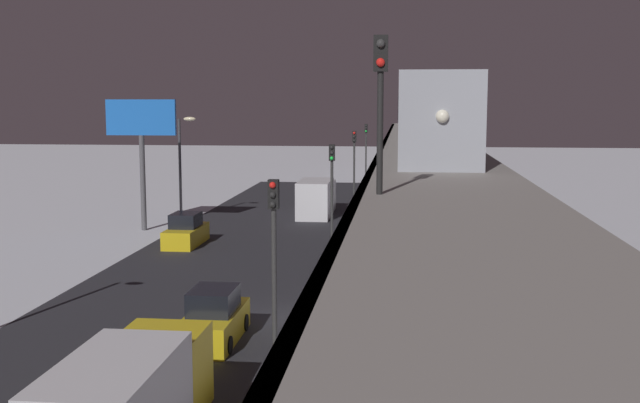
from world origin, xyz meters
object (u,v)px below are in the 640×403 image
(sedan_yellow, at_px, (214,320))
(traffic_light_distant, at_px, (366,145))
(sedan_yellow_2, at_px, (186,232))
(subway_train, at_px, (420,108))
(traffic_light_far, at_px, (354,158))
(commercial_billboard, at_px, (141,130))
(traffic_light_near, at_px, (274,250))
(rail_signal, at_px, (380,87))
(delivery_van, at_px, (317,198))
(traffic_light_mid, at_px, (332,184))

(sedan_yellow, bearing_deg, traffic_light_distant, 86.94)
(sedan_yellow_2, bearing_deg, subway_train, -130.10)
(traffic_light_far, distance_m, commercial_billboard, 17.99)
(commercial_billboard, bearing_deg, traffic_light_near, 116.61)
(subway_train, bearing_deg, rail_signal, 87.54)
(traffic_light_near, bearing_deg, sedan_yellow_2, -67.39)
(delivery_van, distance_m, commercial_billboard, 14.79)
(sedan_yellow_2, bearing_deg, rail_signal, 116.00)
(traffic_light_mid, distance_m, traffic_light_far, 19.34)
(rail_signal, height_order, delivery_van, rail_signal)
(traffic_light_far, bearing_deg, traffic_light_near, 90.00)
(sedan_yellow_2, height_order, traffic_light_near, traffic_light_near)
(subway_train, height_order, traffic_light_distant, subway_train)
(commercial_billboard, bearing_deg, subway_train, -146.96)
(delivery_van, bearing_deg, commercial_billboard, 37.00)
(delivery_van, xyz_separation_m, commercial_billboard, (10.97, 8.27, 5.48))
(sedan_yellow, xyz_separation_m, sedan_yellow_2, (6.40, -18.60, 0.01))
(subway_train, distance_m, delivery_van, 11.23)
(rail_signal, bearing_deg, sedan_yellow, -49.63)
(sedan_yellow, relative_size, commercial_billboard, 0.51)
(traffic_light_mid, xyz_separation_m, traffic_light_far, (0.00, -19.34, 0.00))
(traffic_light_near, relative_size, traffic_light_distant, 1.00)
(subway_train, height_order, traffic_light_near, subway_train)
(traffic_light_mid, distance_m, traffic_light_distant, 38.68)
(subway_train, bearing_deg, traffic_light_mid, 75.53)
(delivery_van, xyz_separation_m, traffic_light_distant, (-2.70, -22.46, 2.85))
(traffic_light_near, relative_size, traffic_light_far, 1.00)
(sedan_yellow, xyz_separation_m, delivery_van, (-0.20, -31.83, 0.56))
(delivery_van, bearing_deg, traffic_light_mid, 99.45)
(sedan_yellow, bearing_deg, traffic_light_mid, 79.47)
(sedan_yellow_2, bearing_deg, traffic_light_distant, -104.61)
(traffic_light_far, relative_size, traffic_light_distant, 1.00)
(sedan_yellow_2, xyz_separation_m, delivery_van, (-6.60, -13.23, 0.55))
(rail_signal, xyz_separation_m, sedan_yellow, (6.27, -7.37, -8.37))
(sedan_yellow, distance_m, traffic_light_mid, 16.24)
(rail_signal, height_order, traffic_light_near, rail_signal)
(traffic_light_mid, relative_size, traffic_light_distant, 1.00)
(sedan_yellow, xyz_separation_m, commercial_billboard, (10.77, -23.56, 6.04))
(traffic_light_distant, relative_size, commercial_billboard, 0.72)
(sedan_yellow_2, relative_size, traffic_light_far, 0.71)
(sedan_yellow_2, height_order, commercial_billboard, commercial_billboard)
(sedan_yellow_2, distance_m, traffic_light_far, 19.11)
(commercial_billboard, bearing_deg, sedan_yellow_2, 131.39)
(sedan_yellow, relative_size, traffic_light_distant, 0.70)
(delivery_van, relative_size, traffic_light_near, 1.16)
(traffic_light_mid, height_order, traffic_light_distant, same)
(rail_signal, height_order, sedan_yellow_2, rail_signal)
(rail_signal, distance_m, traffic_light_mid, 23.75)
(traffic_light_far, height_order, traffic_light_distant, same)
(sedan_yellow, height_order, commercial_billboard, commercial_billboard)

